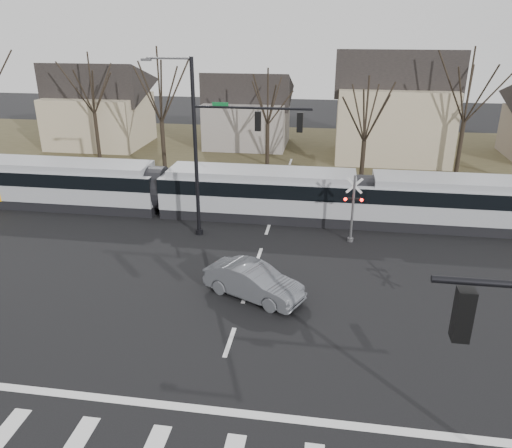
# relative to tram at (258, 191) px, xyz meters

# --- Properties ---
(ground) EXTENTS (140.00, 140.00, 0.00)m
(ground) POSITION_rel_tram_xyz_m (0.91, -16.00, -1.71)
(ground) COLOR black
(grass_verge) EXTENTS (140.00, 28.00, 0.01)m
(grass_verge) POSITION_rel_tram_xyz_m (0.91, 16.00, -1.71)
(grass_verge) COLOR #38331E
(grass_verge) RESTS_ON ground
(stop_line) EXTENTS (28.00, 0.35, 0.01)m
(stop_line) POSITION_rel_tram_xyz_m (0.91, -17.80, -1.71)
(stop_line) COLOR silver
(stop_line) RESTS_ON ground
(lane_dashes) EXTENTS (0.18, 30.00, 0.01)m
(lane_dashes) POSITION_rel_tram_xyz_m (0.91, -0.00, -1.71)
(lane_dashes) COLOR silver
(lane_dashes) RESTS_ON ground
(rail_pair) EXTENTS (90.00, 1.52, 0.06)m
(rail_pair) POSITION_rel_tram_xyz_m (0.91, -0.20, -1.68)
(rail_pair) COLOR #59595E
(rail_pair) RESTS_ON ground
(tram) EXTENTS (41.51, 3.08, 3.15)m
(tram) POSITION_rel_tram_xyz_m (0.00, 0.00, 0.00)
(tram) COLOR gray
(tram) RESTS_ON ground
(sedan) EXTENTS (5.30, 6.03, 1.57)m
(sedan) POSITION_rel_tram_xyz_m (1.30, -10.31, -0.93)
(sedan) COLOR #595C61
(sedan) RESTS_ON ground
(signal_pole_far) EXTENTS (9.28, 0.44, 10.20)m
(signal_pole_far) POSITION_rel_tram_xyz_m (-1.50, -3.50, 3.99)
(signal_pole_far) COLOR black
(signal_pole_far) RESTS_ON ground
(rail_crossing_signal) EXTENTS (1.08, 0.36, 4.00)m
(rail_crossing_signal) POSITION_rel_tram_xyz_m (5.91, -3.21, 0.17)
(rail_crossing_signal) COLOR #59595B
(rail_crossing_signal) RESTS_ON ground
(tree_row) EXTENTS (59.20, 7.20, 10.00)m
(tree_row) POSITION_rel_tram_xyz_m (2.91, 10.00, 3.29)
(tree_row) COLOR black
(tree_row) RESTS_ON ground
(house_a) EXTENTS (9.72, 8.64, 8.60)m
(house_a) POSITION_rel_tram_xyz_m (-19.09, 18.00, 2.75)
(house_a) COLOR tan
(house_a) RESTS_ON ground
(house_b) EXTENTS (8.64, 7.56, 7.65)m
(house_b) POSITION_rel_tram_xyz_m (-4.09, 20.00, 2.25)
(house_b) COLOR gray
(house_b) RESTS_ON ground
(house_c) EXTENTS (10.80, 8.64, 10.10)m
(house_c) POSITION_rel_tram_xyz_m (9.91, 17.00, 3.52)
(house_c) COLOR tan
(house_c) RESTS_ON ground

